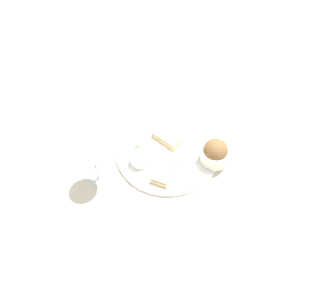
{
  "coord_description": "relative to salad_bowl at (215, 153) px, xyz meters",
  "views": [
    {
      "loc": [
        -0.51,
        0.15,
        0.72
      ],
      "look_at": [
        0.0,
        0.0,
        0.03
      ],
      "focal_mm": 28.0,
      "sensor_mm": 36.0,
      "label": 1
    }
  ],
  "objects": [
    {
      "name": "wine_glass",
      "position": [
        0.05,
        0.36,
        0.06
      ],
      "size": [
        0.09,
        0.09,
        0.16
      ],
      "color": "silver",
      "rests_on": "ground_plane"
    },
    {
      "name": "fork",
      "position": [
        -0.18,
        0.07,
        -0.05
      ],
      "size": [
        0.11,
        0.15,
        0.01
      ],
      "color": "silver",
      "rests_on": "ground_plane"
    },
    {
      "name": "dinner_plate",
      "position": [
        0.09,
        0.13,
        -0.05
      ],
      "size": [
        0.35,
        0.35,
        0.01
      ],
      "color": "white",
      "rests_on": "ground_plane"
    },
    {
      "name": "cheese_toast_near",
      "position": [
        0.12,
        0.12,
        -0.03
      ],
      "size": [
        0.12,
        0.1,
        0.03
      ],
      "color": "#D1B27F",
      "rests_on": "dinner_plate"
    },
    {
      "name": "sauce_ramekin",
      "position": [
        0.06,
        0.23,
        -0.02
      ],
      "size": [
        0.06,
        0.06,
        0.04
      ],
      "color": "white",
      "rests_on": "dinner_plate"
    },
    {
      "name": "cheese_toast_far",
      "position": [
        -0.0,
        0.17,
        -0.03
      ],
      "size": [
        0.11,
        0.11,
        0.03
      ],
      "color": "#D1B27F",
      "rests_on": "dinner_plate"
    },
    {
      "name": "ground_plane",
      "position": [
        0.09,
        0.13,
        -0.05
      ],
      "size": [
        4.0,
        4.0,
        0.0
      ],
      "primitive_type": "plane",
      "color": "beige"
    },
    {
      "name": "garnish",
      "position": [
        0.11,
        0.23,
        -0.03
      ],
      "size": [
        0.02,
        0.02,
        0.02
      ],
      "color": "#477533",
      "rests_on": "dinner_plate"
    },
    {
      "name": "salad_bowl",
      "position": [
        0.0,
        0.0,
        0.0
      ],
      "size": [
        0.09,
        0.09,
        0.09
      ],
      "color": "silver",
      "rests_on": "dinner_plate"
    }
  ]
}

